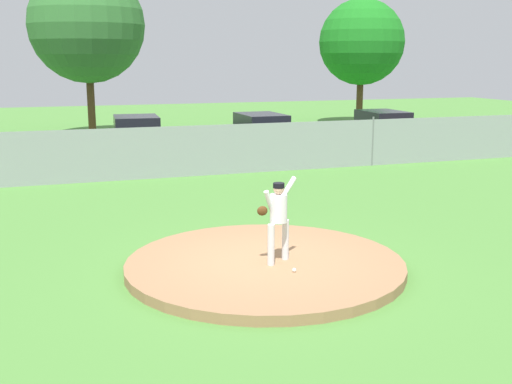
% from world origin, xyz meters
% --- Properties ---
extents(ground_plane, '(80.00, 80.00, 0.00)m').
position_xyz_m(ground_plane, '(0.00, 6.00, 0.00)').
color(ground_plane, '#4C8438').
extents(asphalt_strip, '(44.00, 7.00, 0.01)m').
position_xyz_m(asphalt_strip, '(0.00, 14.50, 0.00)').
color(asphalt_strip, '#2B2B2D').
rests_on(asphalt_strip, ground_plane).
extents(pitchers_mound, '(5.28, 5.28, 0.19)m').
position_xyz_m(pitchers_mound, '(0.00, 0.00, 0.09)').
color(pitchers_mound, '#99704C').
rests_on(pitchers_mound, ground_plane).
extents(pitcher_youth, '(0.80, 0.36, 1.61)m').
position_xyz_m(pitcher_youth, '(0.19, -0.18, 1.12)').
color(pitcher_youth, silver).
rests_on(pitcher_youth, pitchers_mound).
extents(baseball, '(0.07, 0.07, 0.07)m').
position_xyz_m(baseball, '(0.27, -0.81, 0.22)').
color(baseball, white).
rests_on(baseball, pitchers_mound).
extents(chainlink_fence, '(39.35, 0.07, 1.84)m').
position_xyz_m(chainlink_fence, '(-0.00, 10.00, 0.87)').
color(chainlink_fence, gray).
rests_on(chainlink_fence, ground_plane).
extents(parked_car_navy, '(1.99, 4.68, 1.65)m').
position_xyz_m(parked_car_navy, '(5.05, 14.68, 0.79)').
color(parked_car_navy, '#161E4C').
rests_on(parked_car_navy, ground_plane).
extents(parked_car_charcoal, '(2.14, 4.14, 1.74)m').
position_xyz_m(parked_car_charcoal, '(-0.33, 14.31, 0.82)').
color(parked_car_charcoal, '#232328').
rests_on(parked_car_charcoal, ground_plane).
extents(parked_car_burgundy, '(2.02, 4.60, 1.67)m').
position_xyz_m(parked_car_burgundy, '(10.68, 14.16, 0.80)').
color(parked_car_burgundy, maroon).
rests_on(parked_car_burgundy, ground_plane).
extents(traffic_cone_orange, '(0.40, 0.40, 0.55)m').
position_xyz_m(traffic_cone_orange, '(-2.78, 14.75, 0.26)').
color(traffic_cone_orange, orange).
rests_on(traffic_cone_orange, asphalt_strip).
extents(tree_slender_far, '(5.78, 5.78, 8.52)m').
position_xyz_m(tree_slender_far, '(-1.43, 22.66, 5.62)').
color(tree_slender_far, '#4C331E').
rests_on(tree_slender_far, ground_plane).
extents(tree_broad_left, '(5.14, 5.14, 7.55)m').
position_xyz_m(tree_broad_left, '(14.71, 23.92, 4.96)').
color(tree_broad_left, '#4C331E').
rests_on(tree_broad_left, ground_plane).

